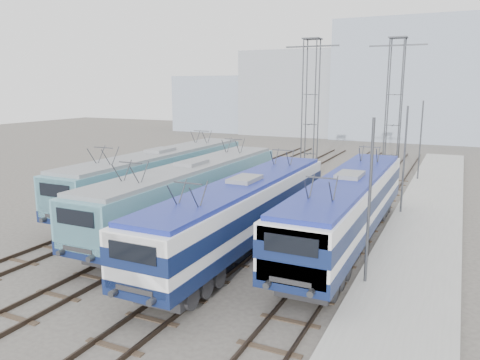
% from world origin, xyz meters
% --- Properties ---
extents(ground, '(160.00, 160.00, 0.00)m').
position_xyz_m(ground, '(0.00, 0.00, 0.00)').
color(ground, '#514C47').
extents(platform, '(4.00, 70.00, 0.30)m').
position_xyz_m(platform, '(10.20, 8.00, 0.15)').
color(platform, '#9E9E99').
rests_on(platform, ground).
extents(locomotive_far_left, '(2.95, 18.65, 3.51)m').
position_xyz_m(locomotive_far_left, '(-6.75, 9.48, 2.32)').
color(locomotive_far_left, '#101D48').
rests_on(locomotive_far_left, ground).
extents(locomotive_center_left, '(2.90, 18.30, 3.44)m').
position_xyz_m(locomotive_center_left, '(-2.25, 6.12, 2.28)').
color(locomotive_center_left, '#101D48').
rests_on(locomotive_center_left, ground).
extents(locomotive_center_right, '(2.79, 17.63, 3.31)m').
position_xyz_m(locomotive_center_right, '(2.25, 3.75, 2.25)').
color(locomotive_center_right, '#101D48').
rests_on(locomotive_center_right, ground).
extents(locomotive_far_right, '(2.84, 17.95, 3.38)m').
position_xyz_m(locomotive_far_right, '(6.75, 6.72, 2.29)').
color(locomotive_far_right, '#101D48').
rests_on(locomotive_far_right, ground).
extents(catenary_tower_west, '(4.50, 1.20, 12.00)m').
position_xyz_m(catenary_tower_west, '(0.00, 22.00, 6.64)').
color(catenary_tower_west, '#3F4247').
rests_on(catenary_tower_west, ground).
extents(catenary_tower_east, '(4.50, 1.20, 12.00)m').
position_xyz_m(catenary_tower_east, '(6.50, 24.00, 6.64)').
color(catenary_tower_east, '#3F4247').
rests_on(catenary_tower_east, ground).
extents(mast_front, '(0.12, 0.12, 7.00)m').
position_xyz_m(mast_front, '(8.60, 2.00, 3.50)').
color(mast_front, '#3F4247').
rests_on(mast_front, ground).
extents(mast_mid, '(0.12, 0.12, 7.00)m').
position_xyz_m(mast_mid, '(8.60, 14.00, 3.50)').
color(mast_mid, '#3F4247').
rests_on(mast_mid, ground).
extents(mast_rear, '(0.12, 0.12, 7.00)m').
position_xyz_m(mast_rear, '(8.60, 26.00, 3.50)').
color(mast_rear, '#3F4247').
rests_on(mast_rear, ground).
extents(building_west, '(18.00, 12.00, 14.00)m').
position_xyz_m(building_west, '(-14.00, 62.00, 7.00)').
color(building_west, '#9399A3').
rests_on(building_west, ground).
extents(building_center, '(22.00, 14.00, 18.00)m').
position_xyz_m(building_center, '(4.00, 62.00, 9.00)').
color(building_center, '#929FB2').
rests_on(building_center, ground).
extents(building_far_west, '(14.00, 10.00, 10.00)m').
position_xyz_m(building_far_west, '(-30.00, 62.00, 5.00)').
color(building_far_west, '#929FB2').
rests_on(building_far_west, ground).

